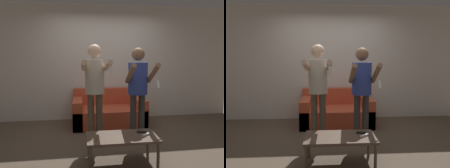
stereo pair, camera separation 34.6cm
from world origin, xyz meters
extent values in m
plane|color=brown|center=(0.00, 0.00, 0.00)|extent=(14.00, 14.00, 0.00)
cube|color=silver|center=(0.00, 1.63, 1.35)|extent=(6.40, 0.06, 2.70)
cube|color=#C64C2D|center=(0.04, 1.08, 0.19)|extent=(1.54, 0.95, 0.38)
cube|color=#C64C2D|center=(0.04, 1.48, 0.57)|extent=(1.54, 0.16, 0.38)
cube|color=#C64C2D|center=(-0.63, 1.08, 0.29)|extent=(0.20, 0.95, 0.59)
cube|color=#C64C2D|center=(0.71, 1.08, 0.29)|extent=(0.20, 0.95, 0.59)
cylinder|color=brown|center=(-0.40, 0.03, 0.44)|extent=(0.11, 0.11, 0.88)
cylinder|color=brown|center=(-0.26, 0.03, 0.44)|extent=(0.11, 0.11, 0.88)
cylinder|color=beige|center=(-0.33, 0.03, 1.16)|extent=(0.32, 0.32, 0.56)
sphere|color=beige|center=(-0.33, 0.03, 1.58)|extent=(0.22, 0.22, 0.22)
cylinder|color=beige|center=(-0.51, -0.27, 1.35)|extent=(0.08, 0.61, 0.19)
cylinder|color=beige|center=(-0.15, -0.27, 1.35)|extent=(0.08, 0.61, 0.19)
cube|color=white|center=(-0.15, -0.57, 1.30)|extent=(0.04, 0.05, 0.13)
cylinder|color=#383838|center=(0.34, 0.03, 0.42)|extent=(0.11, 0.11, 0.85)
cylinder|color=#383838|center=(0.49, 0.03, 0.42)|extent=(0.11, 0.11, 0.85)
cylinder|color=#2D429E|center=(0.41, 0.03, 1.12)|extent=(0.33, 0.33, 0.54)
sphere|color=brown|center=(0.41, 0.03, 1.53)|extent=(0.22, 0.22, 0.22)
cylinder|color=brown|center=(0.23, -0.21, 1.22)|extent=(0.08, 0.52, 0.36)
cylinder|color=brown|center=(0.60, -0.21, 1.22)|extent=(0.08, 0.52, 0.36)
cube|color=white|center=(0.60, -0.45, 1.07)|extent=(0.04, 0.09, 0.13)
cube|color=brown|center=(-0.02, -0.75, 0.38)|extent=(0.97, 0.52, 0.04)
cylinder|color=brown|center=(-0.46, -0.98, 0.18)|extent=(0.04, 0.04, 0.37)
cylinder|color=brown|center=(0.43, -0.98, 0.18)|extent=(0.04, 0.04, 0.37)
cylinder|color=brown|center=(-0.46, -0.53, 0.18)|extent=(0.04, 0.04, 0.37)
cylinder|color=brown|center=(0.43, -0.53, 0.18)|extent=(0.04, 0.04, 0.37)
cube|color=white|center=(0.32, -0.78, 0.41)|extent=(0.14, 0.12, 0.02)
cube|color=black|center=(0.30, -0.67, 0.41)|extent=(0.15, 0.06, 0.02)
camera|label=1|loc=(-0.58, -3.59, 1.47)|focal=35.00mm
camera|label=2|loc=(-0.23, -3.63, 1.47)|focal=35.00mm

